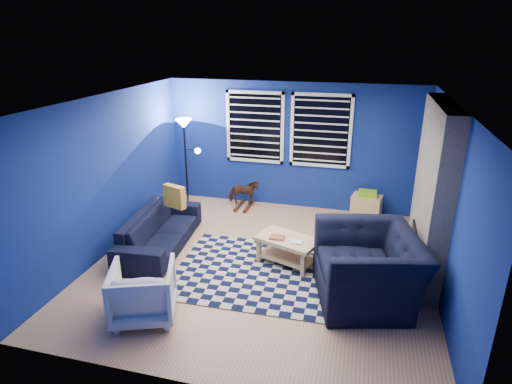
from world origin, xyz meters
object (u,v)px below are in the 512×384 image
coffee_table (287,245)px  floor_lamp (185,136)px  cabinet (366,206)px  sofa (160,230)px  armchair_big (368,267)px  armchair_bent (143,292)px  rocking_horse (244,192)px  tv (428,154)px

coffee_table → floor_lamp: 3.19m
cabinet → sofa: bearing=-136.6°
armchair_big → coffee_table: bearing=-132.0°
sofa → armchair_big: size_ratio=1.45×
armchair_bent → coffee_table: armchair_bent is taller
rocking_horse → armchair_big: bearing=-153.5°
rocking_horse → cabinet: (2.42, 0.11, -0.08)m
armchair_big → cabinet: armchair_big is taller
sofa → armchair_bent: bearing=-165.1°
tv → armchair_big: tv is taller
sofa → cabinet: 3.89m
floor_lamp → rocking_horse: bearing=11.6°
armchair_bent → armchair_big: bearing=-178.0°
rocking_horse → floor_lamp: bearing=84.9°
tv → coffee_table: 2.99m
armchair_big → armchair_bent: bearing=-81.8°
rocking_horse → floor_lamp: size_ratio=0.33×
sofa → coffee_table: sofa is taller
tv → sofa: tv is taller
armchair_bent → sofa: bearing=-90.3°
floor_lamp → cabinet: bearing=5.4°
armchair_big → rocking_horse: size_ratio=2.39×
cabinet → floor_lamp: floor_lamp is taller
armchair_big → floor_lamp: (-3.57, 2.40, 1.01)m
armchair_big → cabinet: (-0.05, 2.74, -0.23)m
tv → coffee_table: (-2.07, -1.87, -1.08)m
rocking_horse → floor_lamp: 1.61m
armchair_big → cabinet: 2.75m
tv → cabinet: tv is taller
rocking_horse → armchair_bent: bearing=160.2°
tv → rocking_horse: bearing=177.5°
sofa → floor_lamp: floor_lamp is taller
armchair_bent → rocking_horse: (0.21, 3.75, -0.03)m
armchair_bent → rocking_horse: 3.75m
rocking_horse → floor_lamp: floor_lamp is taller
sofa → armchair_big: armchair_big is taller
floor_lamp → sofa: bearing=-82.1°
sofa → cabinet: size_ratio=3.45×
sofa → armchair_big: bearing=-106.3°
cabinet → tv: bearing=-4.3°
coffee_table → rocking_horse: bearing=122.4°
armchair_bent → floor_lamp: size_ratio=0.43×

